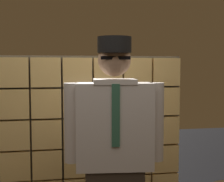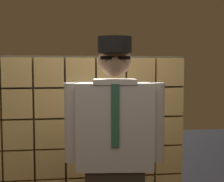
# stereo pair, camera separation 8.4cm
# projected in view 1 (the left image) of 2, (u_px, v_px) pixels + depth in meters

# --- Properties ---
(glass_block_wall) EXTENTS (2.04, 0.10, 1.76)m
(glass_block_wall) POSITION_uv_depth(u_px,v_px,m) (78.00, 147.00, 3.06)
(glass_block_wall) COLOR #F2C672
(glass_block_wall) RESTS_ON ground
(standing_person) EXTENTS (0.74, 0.34, 1.85)m
(standing_person) POSITION_uv_depth(u_px,v_px,m) (114.00, 158.00, 2.35)
(standing_person) COLOR #382D23
(standing_person) RESTS_ON ground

